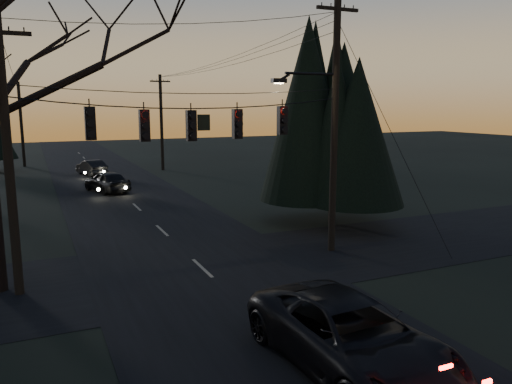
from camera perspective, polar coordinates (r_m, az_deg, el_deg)
name	(u,v)px	position (r m, az deg, el deg)	size (l,w,h in m)	color
main_road	(144,214)	(27.73, -12.66, -2.47)	(8.00, 120.00, 0.02)	black
cross_road	(202,268)	(18.38, -6.15, -8.67)	(60.00, 7.00, 0.02)	black
utility_pole_right	(331,251)	(20.67, 8.58, -6.63)	(5.00, 0.30, 10.00)	black
utility_pole_left	(20,294)	(17.59, -25.38, -10.50)	(1.80, 0.30, 8.50)	black
utility_pole_far_r	(163,170)	(46.25, -10.59, 2.50)	(1.80, 0.30, 8.50)	black
utility_pole_far_l	(25,167)	(52.90, -24.92, 2.66)	(0.30, 0.30, 8.00)	black
span_signal_assembly	(193,123)	(17.36, -7.23, 7.78)	(11.50, 0.44, 1.61)	black
evergreen_right	(334,123)	(24.49, 8.92, 7.77)	(4.94, 4.94, 8.77)	black
suv_near	(350,336)	(11.70, 10.71, -15.90)	(2.61, 5.67, 1.57)	black
sedan_oncoming_a	(107,182)	(35.26, -16.66, 1.16)	(1.72, 4.27, 1.45)	black
sedan_oncoming_b	(92,168)	(44.26, -18.29, 2.66)	(1.33, 3.83, 1.26)	black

